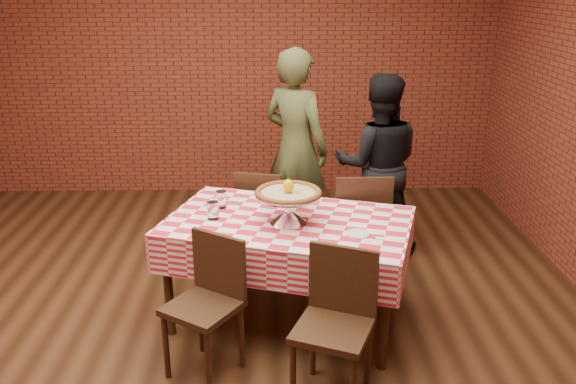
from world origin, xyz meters
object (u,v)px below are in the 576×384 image
(chair_far_left, at_px, (263,217))
(water_glass_left, at_px, (213,210))
(chair_near_right, at_px, (333,332))
(condiment_caddy, at_px, (299,196))
(diner_black, at_px, (378,165))
(pizza, at_px, (288,193))
(chair_near_left, at_px, (203,311))
(table, at_px, (288,271))
(pizza_stand, at_px, (288,208))
(water_glass_right, at_px, (221,199))
(chair_far_right, at_px, (359,224))
(diner_olive, at_px, (296,148))

(chair_far_left, bearing_deg, water_glass_left, 82.44)
(water_glass_left, height_order, chair_near_right, same)
(condiment_caddy, distance_m, diner_black, 1.16)
(pizza, height_order, diner_black, diner_black)
(chair_near_left, bearing_deg, diner_black, 86.65)
(table, relative_size, water_glass_left, 13.16)
(pizza_stand, bearing_deg, diner_black, 56.73)
(chair_near_left, relative_size, diner_black, 0.55)
(condiment_caddy, distance_m, chair_near_right, 1.19)
(pizza, bearing_deg, diner_black, 56.73)
(pizza, xyz_separation_m, water_glass_right, (-0.47, 0.28, -0.14))
(water_glass_right, height_order, chair_far_left, water_glass_right)
(table, xyz_separation_m, pizza_stand, (0.00, -0.04, 0.48))
(water_glass_right, bearing_deg, pizza, -31.09)
(condiment_caddy, height_order, diner_black, diner_black)
(chair_near_right, bearing_deg, water_glass_right, 144.83)
(condiment_caddy, height_order, chair_far_right, condiment_caddy)
(table, height_order, chair_near_left, chair_near_left)
(pizza_stand, bearing_deg, chair_near_right, -74.42)
(pizza_stand, distance_m, pizza, 0.11)
(water_glass_right, relative_size, chair_far_right, 0.13)
(pizza, xyz_separation_m, chair_far_right, (0.57, 0.67, -0.51))
(pizza, height_order, chair_far_right, pizza)
(pizza, relative_size, chair_far_right, 0.48)
(condiment_caddy, bearing_deg, chair_far_right, 71.31)
(pizza, distance_m, condiment_caddy, 0.34)
(table, relative_size, pizza_stand, 3.58)
(condiment_caddy, height_order, chair_near_left, condiment_caddy)
(chair_near_left, xyz_separation_m, diner_black, (1.32, 1.77, 0.35))
(table, bearing_deg, water_glass_right, 152.74)
(table, relative_size, chair_far_left, 1.86)
(diner_black, bearing_deg, water_glass_right, 42.22)
(water_glass_right, bearing_deg, pizza_stand, -31.09)
(table, xyz_separation_m, pizza, (0.00, -0.04, 0.59))
(condiment_caddy, bearing_deg, diner_olive, 123.52)
(chair_near_left, bearing_deg, water_glass_right, 119.62)
(chair_far_left, height_order, diner_black, diner_black)
(chair_near_left, relative_size, diner_olive, 0.49)
(chair_near_left, bearing_deg, diner_olive, 105.96)
(water_glass_right, bearing_deg, water_glass_left, -99.82)
(pizza, height_order, water_glass_left, pizza)
(pizza_stand, height_order, pizza, pizza)
(chair_far_right, bearing_deg, chair_near_right, 75.93)
(table, relative_size, chair_near_right, 1.81)
(table, distance_m, chair_far_right, 0.85)
(water_glass_right, relative_size, diner_black, 0.08)
(chair_near_right, distance_m, chair_far_left, 1.77)
(chair_far_left, distance_m, chair_far_right, 0.79)
(water_glass_left, relative_size, diner_black, 0.08)
(pizza, height_order, diner_olive, diner_olive)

